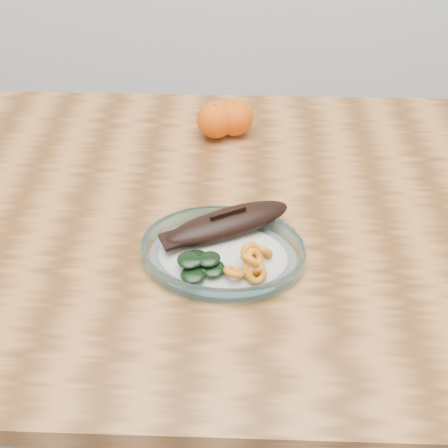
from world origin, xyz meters
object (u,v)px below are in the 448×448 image
(dining_table, at_px, (201,254))
(orange_left, at_px, (216,120))
(plated_meal, at_px, (223,250))
(orange_right, at_px, (234,117))

(dining_table, relative_size, orange_left, 15.88)
(dining_table, xyz_separation_m, orange_left, (0.02, 0.24, 0.14))
(dining_table, bearing_deg, plated_meal, -66.85)
(dining_table, relative_size, plated_meal, 2.42)
(plated_meal, bearing_deg, orange_left, 98.60)
(orange_left, bearing_deg, orange_right, 15.20)
(plated_meal, bearing_deg, orange_right, 92.46)
(orange_right, bearing_deg, orange_left, -164.80)
(dining_table, bearing_deg, orange_left, 85.59)
(dining_table, height_order, orange_left, orange_left)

